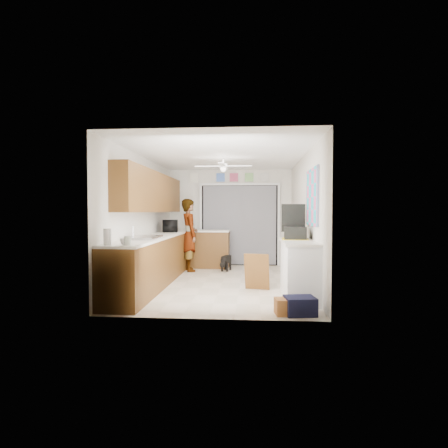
{
  "coord_description": "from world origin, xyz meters",
  "views": [
    {
      "loc": [
        0.59,
        -7.33,
        1.42
      ],
      "look_at": [
        0.0,
        0.4,
        1.15
      ],
      "focal_mm": 30.0,
      "sensor_mm": 36.0,
      "label": 1
    }
  ],
  "objects": [
    {
      "name": "jar_a",
      "position": [
        -1.15,
        -2.25,
        1.01
      ],
      "size": [
        0.1,
        0.1,
        0.13
      ],
      "primitive_type": "cylinder",
      "rotation": [
        0.0,
        0.0,
        0.06
      ],
      "color": "silver",
      "rests_on": "left_countertop"
    },
    {
      "name": "header_frame_1",
      "position": [
        -0.25,
        2.47,
        2.3
      ],
      "size": [
        0.22,
        0.02,
        0.22
      ],
      "primitive_type": "cube",
      "color": "#5079D5",
      "rests_on": "wall_back"
    },
    {
      "name": "floor",
      "position": [
        0.0,
        0.0,
        0.0
      ],
      "size": [
        5.0,
        5.0,
        0.0
      ],
      "primitive_type": "plane",
      "color": "beige",
      "rests_on": "ground"
    },
    {
      "name": "man",
      "position": [
        -0.9,
        1.4,
        0.85
      ],
      "size": [
        0.62,
        0.73,
        1.71
      ],
      "primitive_type": "imported",
      "rotation": [
        0.0,
        0.0,
        1.97
      ],
      "color": "white",
      "rests_on": "floor"
    },
    {
      "name": "cabinet_door_panel",
      "position": [
        0.67,
        -0.65,
        0.33
      ],
      "size": [
        0.47,
        0.25,
        0.66
      ],
      "primitive_type": "cube",
      "rotation": [
        0.21,
        0.0,
        -0.19
      ],
      "color": "brown",
      "rests_on": "floor"
    },
    {
      "name": "left_countertop",
      "position": [
        -1.29,
        0.0,
        0.92
      ],
      "size": [
        0.62,
        4.8,
        0.04
      ],
      "primitive_type": "cube",
      "color": "white",
      "rests_on": "left_base_cabinets"
    },
    {
      "name": "back_opening_recess",
      "position": [
        0.25,
        2.47,
        1.05
      ],
      "size": [
        2.0,
        0.06,
        2.1
      ],
      "primitive_type": "cube",
      "color": "black",
      "rests_on": "wall_back"
    },
    {
      "name": "peninsula_base",
      "position": [
        -0.5,
        2.0,
        0.45
      ],
      "size": [
        1.0,
        0.6,
        0.9
      ],
      "primitive_type": "cube",
      "color": "brown",
      "rests_on": "floor"
    },
    {
      "name": "right_counter_top",
      "position": [
        1.34,
        -1.2,
        0.92
      ],
      "size": [
        0.54,
        1.44,
        0.04
      ],
      "primitive_type": "cube",
      "color": "white",
      "rests_on": "right_counter_base"
    },
    {
      "name": "door_trim_right",
      "position": [
        1.27,
        2.44,
        1.05
      ],
      "size": [
        0.06,
        0.04,
        2.1
      ],
      "primitive_type": "cube",
      "color": "white",
      "rests_on": "wall_back"
    },
    {
      "name": "upper_cabinets",
      "position": [
        -1.44,
        0.2,
        1.8
      ],
      "size": [
        0.32,
        4.0,
        0.8
      ],
      "primitive_type": "cube",
      "color": "brown",
      "rests_on": "wall_left"
    },
    {
      "name": "abstract_painting",
      "position": [
        1.58,
        -1.0,
        1.65
      ],
      "size": [
        0.03,
        1.15,
        0.95
      ],
      "primitive_type": "cube",
      "color": "#DB5187",
      "rests_on": "wall_right"
    },
    {
      "name": "wall_front",
      "position": [
        0.0,
        -2.5,
        1.25
      ],
      "size": [
        3.2,
        0.0,
        3.2
      ],
      "primitive_type": "plane",
      "rotation": [
        -1.57,
        0.0,
        0.0
      ],
      "color": "beige",
      "rests_on": "ground"
    },
    {
      "name": "cardboard_box",
      "position": [
        1.08,
        -2.2,
        0.11
      ],
      "size": [
        0.38,
        0.31,
        0.22
      ],
      "primitive_type": "cube",
      "rotation": [
        0.0,
        0.0,
        0.13
      ],
      "color": "#B06A37",
      "rests_on": "floor"
    },
    {
      "name": "peninsula_top",
      "position": [
        -0.5,
        2.0,
        0.92
      ],
      "size": [
        1.04,
        0.64,
        0.04
      ],
      "primitive_type": "cube",
      "color": "white",
      "rests_on": "peninsula_base"
    },
    {
      "name": "header_frame_4",
      "position": [
        0.9,
        2.47,
        2.3
      ],
      "size": [
        0.22,
        0.02,
        0.22
      ],
      "primitive_type": "cube",
      "color": "beige",
      "rests_on": "wall_back"
    },
    {
      "name": "wall_right",
      "position": [
        1.6,
        0.0,
        1.25
      ],
      "size": [
        0.0,
        5.0,
        5.0
      ],
      "primitive_type": "plane",
      "rotation": [
        1.57,
        0.0,
        -1.57
      ],
      "color": "beige",
      "rests_on": "ground"
    },
    {
      "name": "sink_basin",
      "position": [
        -1.29,
        -1.0,
        0.95
      ],
      "size": [
        0.5,
        0.76,
        0.06
      ],
      "primitive_type": "cube",
      "color": "silver",
      "rests_on": "left_countertop"
    },
    {
      "name": "route66_sign",
      "position": [
        -0.95,
        2.47,
        2.3
      ],
      "size": [
        0.22,
        0.02,
        0.26
      ],
      "primitive_type": "cube",
      "color": "silver",
      "rests_on": "wall_back"
    },
    {
      "name": "ceiling",
      "position": [
        0.0,
        0.0,
        2.5
      ],
      "size": [
        5.0,
        5.0,
        0.0
      ],
      "primitive_type": "plane",
      "rotation": [
        3.14,
        0.0,
        0.0
      ],
      "color": "white",
      "rests_on": "ground"
    },
    {
      "name": "paper_towel_roll",
      "position": [
        -1.44,
        -2.25,
        1.06
      ],
      "size": [
        0.14,
        0.14,
        0.24
      ],
      "primitive_type": "cylinder",
      "rotation": [
        0.0,
        0.0,
        0.37
      ],
      "color": "white",
      "rests_on": "left_countertop"
    },
    {
      "name": "dog",
      "position": [
        -0.03,
        1.49,
        0.2
      ],
      "size": [
        0.33,
        0.54,
        0.4
      ],
      "primitive_type": "cube",
      "rotation": [
        0.0,
        0.0,
        -0.23
      ],
      "color": "black",
      "rests_on": "floor"
    },
    {
      "name": "navy_crate",
      "position": [
        1.24,
        -2.2,
        0.12
      ],
      "size": [
        0.45,
        0.4,
        0.25
      ],
      "primitive_type": "cube",
      "rotation": [
        0.0,
        0.0,
        0.16
      ],
      "color": "black",
      "rests_on": "floor"
    },
    {
      "name": "left_base_cabinets",
      "position": [
        -1.3,
        0.0,
        0.45
      ],
      "size": [
        0.6,
        4.8,
        0.9
      ],
      "primitive_type": "cube",
      "color": "brown",
      "rests_on": "floor"
    },
    {
      "name": "wall_left",
      "position": [
        -1.6,
        0.0,
        1.25
      ],
      "size": [
        0.0,
        5.0,
        5.0
      ],
      "primitive_type": "plane",
      "rotation": [
        1.57,
        0.0,
        1.57
      ],
      "color": "beige",
      "rests_on": "ground"
    },
    {
      "name": "cup",
      "position": [
        -1.22,
        -2.18,
        0.99
      ],
      "size": [
        0.14,
        0.14,
        0.1
      ],
      "primitive_type": "imported",
      "rotation": [
        0.0,
        0.0,
        0.18
      ],
      "color": "white",
      "rests_on": "left_countertop"
    },
    {
      "name": "suitcase_lid",
      "position": [
        1.32,
        -0.56,
        1.29
      ],
      "size": [
        0.42,
        0.06,
        0.5
      ],
      "primitive_type": "cube",
      "rotation": [
        0.0,
        0.0,
        -0.07
      ],
      "color": "black",
      "rests_on": "suitcase"
    },
    {
      "name": "door_trim_left",
      "position": [
        -0.77,
        2.44,
        1.05
      ],
      "size": [
        0.06,
        0.04,
        2.1
      ],
      "primitive_type": "cube",
      "color": "white",
      "rests_on": "wall_back"
    },
    {
      "name": "right_counter_base",
      "position": [
        1.35,
        -1.2,
        0.45
      ],
      "size": [
        0.5,
        1.4,
        0.9
      ],
      "primitive_type": "cube",
      "color": "white",
      "rests_on": "floor"
    },
    {
      "name": "header_frame_2",
      "position": [
        0.1,
        2.47,
        2.3
      ],
      "size": [
        0.22,
        0.02,
        0.22
      ],
      "primitive_type": "cube",
      "color": "#BA4668",
      "rests_on": "wall_back"
    },
    {
      "name": "faucet",
      "position": [
        -1.48,
        -1.0,
        1.05
      ],
      "size": [
        0.03,
        0.03,
        0.22
      ],
      "primitive_type": "cylinder",
      "color": "silver",
      "rests_on": "left_countertop"
    },
    {
      "name": "microwave",
      "position": [
        -1.28,
        1.07,
        1.08
      ],
      "size": [
        0.44,
        0.56,
        0.28
      ],
      "primitive_type": "imported",
      "rotation": [
        0.0,
        0.0,
        1.79
      ],
      "color": "black",
      "rests_on": "left_countertop"
    },
    {
      "name": "ceiling_fan",
      "position": [
        0.0,
        0.2,
        2.32
      ],
      "size": [
        1.14,
        1.14,
        0.24
      ],
      "primitive_type": "cube",
      "color": "white",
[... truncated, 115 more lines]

